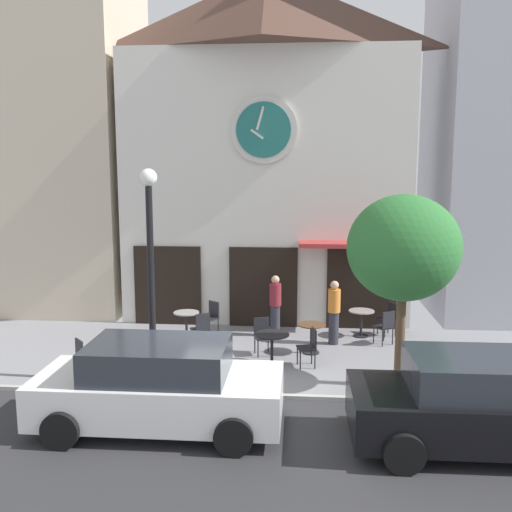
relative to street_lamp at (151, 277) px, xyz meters
The scene contains 22 objects.
ground_plane 3.08m from the street_lamp, 17.26° to the right, with size 29.19×10.41×0.13m.
clock_building 6.73m from the street_lamp, 70.42° to the left, with size 8.34×3.49×10.05m.
neighbor_building_left 9.70m from the street_lamp, 127.42° to the left, with size 5.90×4.68×13.01m.
street_lamp is the anchor object (origin of this frame).
street_tree 5.22m from the street_lamp, ahead, with size 2.29×2.06×4.03m.
cafe_table_center_right 2.20m from the street_lamp, 144.33° to the left, with size 0.66×0.66×0.77m.
cafe_table_near_door 3.57m from the street_lamp, 88.46° to the left, with size 0.68×0.68×0.75m.
cafe_table_center 3.26m from the street_lamp, 27.42° to the left, with size 0.80×0.80×0.75m.
cafe_table_rightmost 4.42m from the street_lamp, 33.35° to the left, with size 0.69×0.69×0.74m.
cafe_table_leftmost 6.31m from the street_lamp, 38.32° to the left, with size 0.69×0.69×0.72m.
cafe_chair_corner 3.97m from the street_lamp, 20.57° to the left, with size 0.47×0.47×0.90m.
cafe_chair_left_end 6.37m from the street_lamp, 30.03° to the left, with size 0.55×0.55×0.90m.
cafe_chair_mid_row 4.13m from the street_lamp, 79.71° to the left, with size 0.56×0.56×0.90m.
cafe_chair_outer 7.02m from the street_lamp, 35.58° to the left, with size 0.54×0.54×0.90m.
cafe_chair_near_tree 2.35m from the street_lamp, behind, with size 0.56×0.56×0.90m.
cafe_chair_by_entrance 1.83m from the street_lamp, 154.85° to the left, with size 0.55×0.55×0.90m.
cafe_chair_near_lamp 3.48m from the street_lamp, 43.44° to the left, with size 0.50×0.50×0.90m.
cafe_chair_curbside 3.11m from the street_lamp, 76.63° to the left, with size 0.56×0.56×0.90m.
pedestrian_maroon 4.58m from the street_lamp, 56.23° to the left, with size 0.43×0.43×1.67m.
pedestrian_orange 5.19m from the street_lamp, 37.36° to the left, with size 0.39×0.39×1.67m.
parked_car_white 2.67m from the street_lamp, 72.58° to the right, with size 4.30×2.03×1.55m.
parked_car_black 6.73m from the street_lamp, 21.48° to the right, with size 4.32×2.05×1.55m.
Camera 1 is at (1.19, -10.85, 4.58)m, focal length 40.34 mm.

